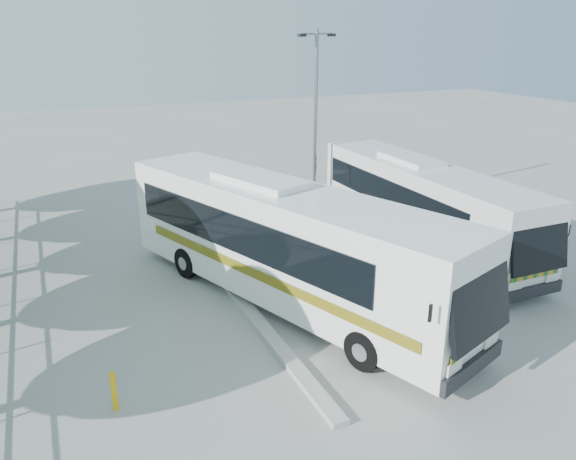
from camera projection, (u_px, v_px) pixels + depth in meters
name	position (u px, v px, depth m)	size (l,w,h in m)	color
ground	(313.00, 294.00, 17.98)	(100.00, 100.00, 0.00)	#A2A29D
kerb_divider	(225.00, 280.00, 18.80)	(0.40, 16.00, 0.15)	#B2B2AD
coach_main	(285.00, 242.00, 16.93)	(6.78, 13.01, 3.58)	white
coach_adjacent	(423.00, 203.00, 21.44)	(2.44, 11.46, 3.18)	silver
lamppost	(316.00, 117.00, 24.11)	(1.94, 0.67, 8.04)	gray
bollard	(114.00, 391.00, 12.39)	(0.13, 0.13, 0.96)	#E3A60D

